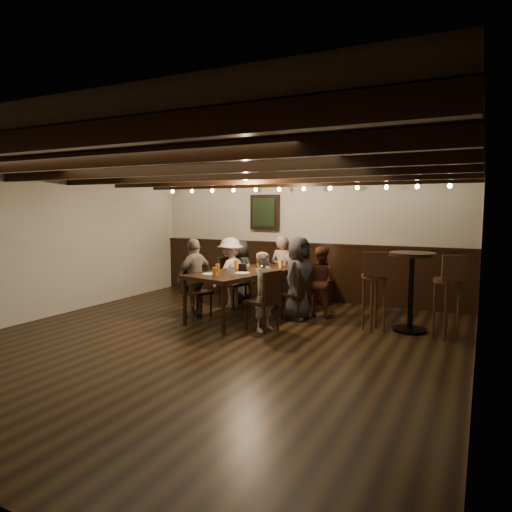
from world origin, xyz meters
The scene contains 27 objects.
room centered at (-0.29, 2.21, 1.07)m, with size 7.00×7.00×7.00m.
dining_table centered at (-0.25, 1.51, 0.73)m, with size 1.38×2.28×0.80m.
chair_left_near centered at (-0.85, 2.10, 0.28)m, with size 0.50×0.50×0.93m.
chair_left_far centered at (-1.04, 1.22, 0.27)m, with size 0.47×0.47×0.87m.
chair_right_near centered at (0.55, 1.80, 0.27)m, with size 0.47×0.47×0.87m.
chair_right_far centered at (0.36, 0.92, 0.28)m, with size 0.49×0.49×0.91m.
person_bench_left centered at (-0.94, 2.58, 0.61)m, with size 0.60×0.39×1.22m, color black.
person_bench_centre centered at (-0.02, 2.54, 0.67)m, with size 0.49×0.32×1.33m, color slate.
person_bench_right centered at (0.82, 2.20, 0.60)m, with size 0.58×0.45×1.19m, color #5A2C1F.
person_left_near centered at (-0.88, 2.11, 0.65)m, with size 0.84×0.48×1.30m, color #B49F98.
person_left_far centered at (-1.08, 1.23, 0.66)m, with size 0.78×0.32×1.33m, color gray.
person_right_near centered at (0.58, 1.79, 0.68)m, with size 0.67×0.44×1.37m, color #2A292C.
person_right_far centered at (0.39, 0.91, 0.59)m, with size 0.43×0.28×1.19m, color #9D9385.
pint_a centered at (-0.37, 2.25, 0.87)m, with size 0.07×0.07×0.14m, color #BF7219.
pint_b centered at (0.14, 2.09, 0.87)m, with size 0.07×0.07×0.14m, color #BF7219.
pint_c centered at (-0.52, 1.67, 0.87)m, with size 0.07×0.07×0.14m, color #BF7219.
pint_d centered at (0.09, 1.64, 0.87)m, with size 0.07×0.07×0.14m, color silver.
pint_e centered at (-0.56, 1.12, 0.87)m, with size 0.07×0.07×0.14m, color #BF7219.
pint_f centered at (-0.17, 0.93, 0.87)m, with size 0.07×0.07×0.14m, color silver.
pint_g centered at (-0.37, 0.72, 0.87)m, with size 0.07×0.07×0.14m, color #BF7219.
plate_near centered at (-0.54, 0.86, 0.80)m, with size 0.24×0.24×0.01m, color white.
plate_far centered at (-0.13, 1.18, 0.80)m, with size 0.24×0.24×0.01m, color white.
condiment_caddy centered at (-0.26, 1.46, 0.86)m, with size 0.15×0.10×0.12m, color black.
candle centered at (-0.07, 1.78, 0.82)m, with size 0.05×0.05×0.05m, color beige.
high_top_table centered at (2.35, 1.84, 0.78)m, with size 0.67×0.67×1.19m.
bar_stool_left centered at (1.85, 1.63, 0.45)m, with size 0.40×0.42×1.20m.
bar_stool_right centered at (2.85, 1.68, 0.45)m, with size 0.43×0.44×1.20m.
Camera 1 is at (3.28, -5.15, 1.83)m, focal length 32.00 mm.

